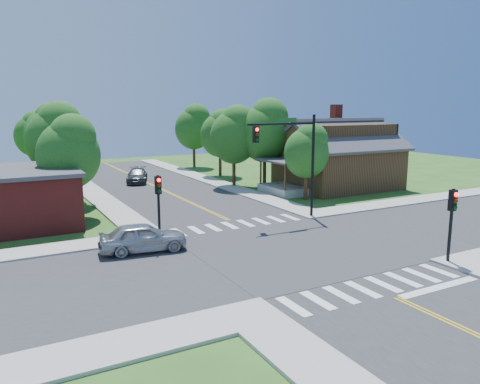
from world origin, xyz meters
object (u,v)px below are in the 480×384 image
signal_pole_se (452,212)px  car_silver (143,238)px  signal_pole_nw (158,195)px  signal_mast_ne (293,150)px  car_dgrey (137,176)px  house_ne (337,153)px

signal_pole_se → car_silver: (-12.83, 9.12, -1.87)m
signal_pole_nw → signal_mast_ne: bearing=0.1°
car_silver → car_dgrey: car_silver is taller
car_silver → car_dgrey: size_ratio=0.93×
signal_pole_se → house_ne: size_ratio=0.29×
house_ne → car_silver: (-22.34, -10.73, -2.53)m
signal_pole_se → signal_pole_nw: 15.84m
house_ne → car_silver: house_ne is taller
signal_mast_ne → house_ne: bearing=37.7°
signal_mast_ne → signal_pole_nw: signal_mast_ne is taller
signal_pole_nw → car_dgrey: signal_pole_nw is taller
signal_pole_nw → house_ne: 22.45m
house_ne → car_silver: 24.92m
house_ne → car_dgrey: house_ne is taller
signal_pole_nw → car_silver: bearing=-128.2°
house_ne → car_dgrey: bearing=143.0°
signal_mast_ne → car_dgrey: 21.63m
signal_mast_ne → car_dgrey: bearing=103.0°
signal_mast_ne → signal_pole_nw: bearing=-179.9°
signal_pole_se → car_dgrey: size_ratio=0.72×
signal_mast_ne → signal_pole_se: size_ratio=1.89×
house_ne → car_dgrey: size_ratio=2.49×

